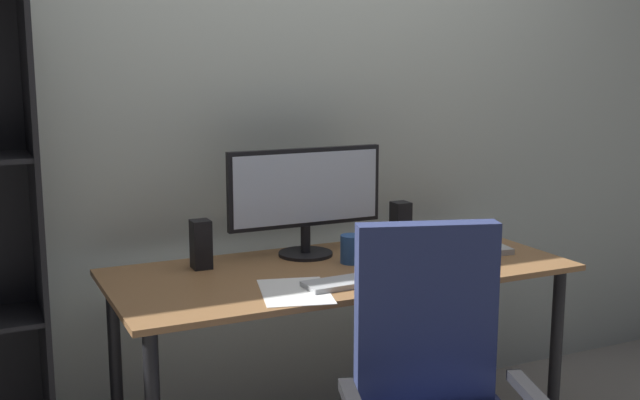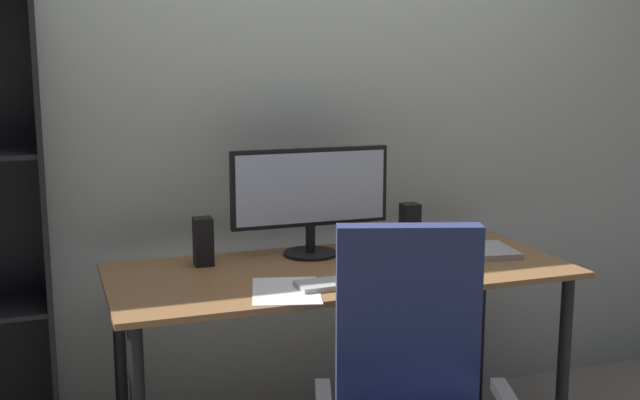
{
  "view_description": "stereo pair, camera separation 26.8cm",
  "coord_description": "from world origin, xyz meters",
  "px_view_note": "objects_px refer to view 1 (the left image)",
  "views": [
    {
      "loc": [
        -1.19,
        -2.36,
        1.46
      ],
      "look_at": [
        -0.07,
        0.02,
        0.98
      ],
      "focal_mm": 44.06,
      "sensor_mm": 36.0,
      "label": 1
    },
    {
      "loc": [
        -0.94,
        -2.46,
        1.46
      ],
      "look_at": [
        -0.07,
        0.02,
        0.98
      ],
      "focal_mm": 44.06,
      "sensor_mm": 36.0,
      "label": 2
    }
  ],
  "objects_px": {
    "mouse": "(415,272)",
    "speaker_left": "(201,244)",
    "keyboard": "(348,282)",
    "monitor": "(306,194)",
    "laptop": "(461,248)",
    "speaker_right": "(401,224)",
    "desk": "(340,291)",
    "coffee_mug": "(352,249)"
  },
  "relations": [
    {
      "from": "desk",
      "to": "mouse",
      "type": "xyz_separation_m",
      "value": [
        0.17,
        -0.21,
        0.1
      ]
    },
    {
      "from": "monitor",
      "to": "coffee_mug",
      "type": "relative_size",
      "value": 5.91
    },
    {
      "from": "desk",
      "to": "laptop",
      "type": "height_order",
      "value": "laptop"
    },
    {
      "from": "desk",
      "to": "keyboard",
      "type": "distance_m",
      "value": 0.24
    },
    {
      "from": "speaker_right",
      "to": "mouse",
      "type": "bearing_deg",
      "value": -114.56
    },
    {
      "from": "desk",
      "to": "speaker_left",
      "type": "bearing_deg",
      "value": 156.4
    },
    {
      "from": "keyboard",
      "to": "laptop",
      "type": "relative_size",
      "value": 0.91
    },
    {
      "from": "coffee_mug",
      "to": "speaker_right",
      "type": "bearing_deg",
      "value": 28.33
    },
    {
      "from": "laptop",
      "to": "mouse",
      "type": "bearing_deg",
      "value": -138.34
    },
    {
      "from": "mouse",
      "to": "speaker_left",
      "type": "height_order",
      "value": "speaker_left"
    },
    {
      "from": "monitor",
      "to": "laptop",
      "type": "height_order",
      "value": "monitor"
    },
    {
      "from": "desk",
      "to": "monitor",
      "type": "distance_m",
      "value": 0.38
    },
    {
      "from": "laptop",
      "to": "speaker_left",
      "type": "xyz_separation_m",
      "value": [
        -0.96,
        0.18,
        0.07
      ]
    },
    {
      "from": "desk",
      "to": "mouse",
      "type": "distance_m",
      "value": 0.29
    },
    {
      "from": "coffee_mug",
      "to": "monitor",
      "type": "bearing_deg",
      "value": 122.87
    },
    {
      "from": "mouse",
      "to": "coffee_mug",
      "type": "height_order",
      "value": "coffee_mug"
    },
    {
      "from": "desk",
      "to": "monitor",
      "type": "height_order",
      "value": "monitor"
    },
    {
      "from": "monitor",
      "to": "laptop",
      "type": "xyz_separation_m",
      "value": [
        0.56,
        -0.19,
        -0.22
      ]
    },
    {
      "from": "coffee_mug",
      "to": "laptop",
      "type": "relative_size",
      "value": 0.31
    },
    {
      "from": "mouse",
      "to": "coffee_mug",
      "type": "bearing_deg",
      "value": 97.55
    },
    {
      "from": "desk",
      "to": "coffee_mug",
      "type": "xyz_separation_m",
      "value": [
        0.06,
        0.04,
        0.14
      ]
    },
    {
      "from": "speaker_left",
      "to": "speaker_right",
      "type": "height_order",
      "value": "same"
    },
    {
      "from": "coffee_mug",
      "to": "speaker_right",
      "type": "relative_size",
      "value": 0.59
    },
    {
      "from": "coffee_mug",
      "to": "keyboard",
      "type": "bearing_deg",
      "value": -120.69
    },
    {
      "from": "mouse",
      "to": "speaker_right",
      "type": "distance_m",
      "value": 0.45
    },
    {
      "from": "laptop",
      "to": "coffee_mug",
      "type": "bearing_deg",
      "value": -174.48
    },
    {
      "from": "keyboard",
      "to": "speaker_right",
      "type": "xyz_separation_m",
      "value": [
        0.43,
        0.4,
        0.08
      ]
    },
    {
      "from": "monitor",
      "to": "keyboard",
      "type": "height_order",
      "value": "monitor"
    },
    {
      "from": "speaker_right",
      "to": "speaker_left",
      "type": "bearing_deg",
      "value": 180.0
    },
    {
      "from": "mouse",
      "to": "speaker_right",
      "type": "relative_size",
      "value": 0.56
    },
    {
      "from": "mouse",
      "to": "speaker_left",
      "type": "distance_m",
      "value": 0.74
    },
    {
      "from": "speaker_right",
      "to": "keyboard",
      "type": "bearing_deg",
      "value": -137.64
    },
    {
      "from": "keyboard",
      "to": "coffee_mug",
      "type": "distance_m",
      "value": 0.28
    },
    {
      "from": "desk",
      "to": "laptop",
      "type": "distance_m",
      "value": 0.53
    },
    {
      "from": "laptop",
      "to": "keyboard",
      "type": "bearing_deg",
      "value": -151.75
    },
    {
      "from": "keyboard",
      "to": "laptop",
      "type": "distance_m",
      "value": 0.63
    },
    {
      "from": "speaker_left",
      "to": "keyboard",
      "type": "bearing_deg",
      "value": -47.25
    },
    {
      "from": "coffee_mug",
      "to": "desk",
      "type": "bearing_deg",
      "value": -151.36
    },
    {
      "from": "monitor",
      "to": "speaker_right",
      "type": "distance_m",
      "value": 0.43
    },
    {
      "from": "desk",
      "to": "coffee_mug",
      "type": "relative_size",
      "value": 15.87
    },
    {
      "from": "mouse",
      "to": "speaker_right",
      "type": "xyz_separation_m",
      "value": [
        0.19,
        0.41,
        0.07
      ]
    },
    {
      "from": "speaker_left",
      "to": "speaker_right",
      "type": "relative_size",
      "value": 1.0
    }
  ]
}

